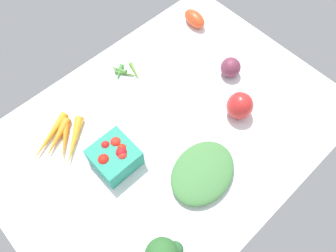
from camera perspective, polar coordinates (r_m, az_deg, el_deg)
The scene contains 8 objects.
tablecloth at distance 99.93cm, azimuth 0.00°, elevation -0.82°, with size 104.00×76.00×2.00cm, color white.
red_onion_near_basket at distance 109.79cm, azimuth 10.89°, elevation 10.04°, with size 6.60×6.60×6.60cm, color brown.
okra_pile at distance 110.91cm, azimuth -7.70°, elevation 9.34°, with size 9.22×11.83×1.76cm.
berry_basket at distance 92.19cm, azimuth -9.29°, elevation -5.25°, with size 11.69×11.69×7.99cm.
carrot_bunch at distance 101.10cm, azimuth -18.19°, elevation -2.19°, with size 19.54×17.01×2.75cm.
leafy_greens_clump at distance 91.64cm, azimuth 6.08°, elevation -8.08°, with size 20.71×15.91×4.14cm, color #447C41.
bell_pepper_red at distance 100.24cm, azimuth 12.45°, elevation 3.49°, with size 7.98×7.98×9.07cm, color red.
roma_tomato at distance 124.28cm, azimuth 4.66°, elevation 18.21°, with size 9.30×5.14×5.14cm, color #E74A23.
Camera 1 is at (-31.62, -33.87, 89.53)cm, focal length 34.84 mm.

